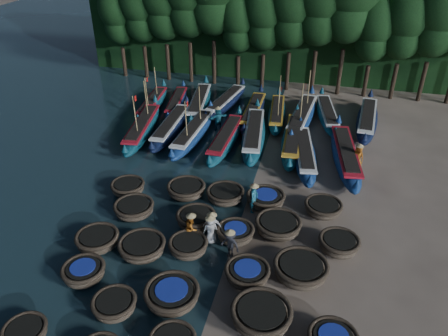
% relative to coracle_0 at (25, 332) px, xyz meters
% --- Properties ---
extents(ground, '(120.00, 120.00, 0.00)m').
position_rel_coracle_0_xyz_m(ground, '(6.64, 9.62, -0.37)').
color(ground, gray).
rests_on(ground, ground).
extents(foliage_wall, '(40.00, 3.00, 10.00)m').
position_rel_coracle_0_xyz_m(foliage_wall, '(6.64, 33.12, 4.63)').
color(foliage_wall, black).
rests_on(foliage_wall, ground).
extents(coracle_0, '(1.91, 1.91, 0.65)m').
position_rel_coracle_0_xyz_m(coracle_0, '(0.00, 0.00, 0.00)').
color(coracle_0, brown).
rests_on(coracle_0, ground).
extents(coracle_5, '(2.30, 2.30, 0.77)m').
position_rel_coracle_0_xyz_m(coracle_5, '(0.62, 3.46, 0.07)').
color(coracle_5, brown).
rests_on(coracle_5, ground).
extents(coracle_6, '(2.29, 2.29, 0.74)m').
position_rel_coracle_0_xyz_m(coracle_6, '(2.80, 2.05, 0.05)').
color(coracle_6, brown).
rests_on(coracle_6, ground).
extents(coracle_7, '(2.41, 2.41, 0.81)m').
position_rel_coracle_0_xyz_m(coracle_7, '(4.97, 3.10, 0.09)').
color(coracle_7, brown).
rests_on(coracle_7, ground).
extents(coracle_8, '(3.06, 3.06, 0.84)m').
position_rel_coracle_0_xyz_m(coracle_8, '(8.84, 2.93, 0.11)').
color(coracle_8, brown).
rests_on(coracle_8, ground).
extents(coracle_10, '(2.19, 2.19, 0.79)m').
position_rel_coracle_0_xyz_m(coracle_10, '(0.17, 5.61, 0.08)').
color(coracle_10, brown).
rests_on(coracle_10, ground).
extents(coracle_11, '(2.34, 2.34, 0.78)m').
position_rel_coracle_0_xyz_m(coracle_11, '(2.53, 5.65, 0.07)').
color(coracle_11, brown).
rests_on(coracle_11, ground).
extents(coracle_12, '(2.00, 2.00, 0.78)m').
position_rel_coracle_0_xyz_m(coracle_12, '(4.69, 6.24, 0.07)').
color(coracle_12, brown).
rests_on(coracle_12, ground).
extents(coracle_13, '(2.44, 2.44, 0.73)m').
position_rel_coracle_0_xyz_m(coracle_13, '(7.83, 5.17, 0.05)').
color(coracle_13, brown).
rests_on(coracle_13, ground).
extents(coracle_14, '(2.82, 2.82, 0.85)m').
position_rel_coracle_0_xyz_m(coracle_14, '(10.16, 5.91, 0.11)').
color(coracle_14, brown).
rests_on(coracle_14, ground).
extents(coracle_15, '(2.24, 2.24, 0.75)m').
position_rel_coracle_0_xyz_m(coracle_15, '(0.85, 8.50, 0.06)').
color(coracle_15, brown).
rests_on(coracle_15, ground).
extents(coracle_16, '(2.14, 2.14, 0.84)m').
position_rel_coracle_0_xyz_m(coracle_16, '(4.45, 8.34, 0.11)').
color(coracle_16, brown).
rests_on(coracle_16, ground).
extents(coracle_17, '(2.14, 2.14, 0.78)m').
position_rel_coracle_0_xyz_m(coracle_17, '(6.71, 7.75, 0.08)').
color(coracle_17, brown).
rests_on(coracle_17, ground).
extents(coracle_18, '(2.85, 2.85, 0.80)m').
position_rel_coracle_0_xyz_m(coracle_18, '(8.73, 8.85, 0.08)').
color(coracle_18, brown).
rests_on(coracle_18, ground).
extents(coracle_19, '(2.31, 2.31, 0.80)m').
position_rel_coracle_0_xyz_m(coracle_19, '(11.82, 8.13, 0.09)').
color(coracle_19, brown).
rests_on(coracle_19, ground).
extents(coracle_20, '(2.02, 2.02, 0.74)m').
position_rel_coracle_0_xyz_m(coracle_20, '(-0.36, 10.37, 0.05)').
color(coracle_20, brown).
rests_on(coracle_20, ground).
extents(coracle_21, '(2.31, 2.31, 0.78)m').
position_rel_coracle_0_xyz_m(coracle_21, '(3.07, 10.94, 0.07)').
color(coracle_21, brown).
rests_on(coracle_21, ground).
extents(coracle_22, '(2.20, 2.20, 0.76)m').
position_rel_coracle_0_xyz_m(coracle_22, '(5.41, 10.97, 0.06)').
color(coracle_22, brown).
rests_on(coracle_22, ground).
extents(coracle_23, '(2.24, 2.24, 0.79)m').
position_rel_coracle_0_xyz_m(coracle_23, '(7.72, 11.07, 0.08)').
color(coracle_23, brown).
rests_on(coracle_23, ground).
extents(coracle_24, '(2.12, 2.12, 0.73)m').
position_rel_coracle_0_xyz_m(coracle_24, '(10.93, 11.05, 0.04)').
color(coracle_24, brown).
rests_on(coracle_24, ground).
extents(long_boat_1, '(2.71, 8.80, 3.77)m').
position_rel_coracle_0_xyz_m(long_boat_1, '(-2.52, 17.72, 0.22)').
color(long_boat_1, '#0E4454').
rests_on(long_boat_1, ground).
extents(long_boat_2, '(1.61, 8.44, 1.49)m').
position_rel_coracle_0_xyz_m(long_boat_2, '(-0.55, 18.52, 0.19)').
color(long_boat_2, black).
rests_on(long_boat_2, ground).
extents(long_boat_3, '(1.90, 8.62, 3.67)m').
position_rel_coracle_0_xyz_m(long_boat_3, '(1.37, 17.89, 0.21)').
color(long_boat_3, navy).
rests_on(long_boat_3, ground).
extents(long_boat_4, '(1.71, 8.34, 1.47)m').
position_rel_coracle_0_xyz_m(long_boat_4, '(3.85, 17.60, 0.19)').
color(long_boat_4, '#0E4454').
rests_on(long_boat_4, ground).
extents(long_boat_5, '(2.65, 9.13, 1.62)m').
position_rel_coracle_0_xyz_m(long_boat_5, '(5.67, 18.59, 0.24)').
color(long_boat_5, '#0E4454').
rests_on(long_boat_5, ground).
extents(long_boat_6, '(1.85, 8.76, 1.54)m').
position_rel_coracle_0_xyz_m(long_boat_6, '(8.48, 18.49, 0.21)').
color(long_boat_6, '#0E4454').
rests_on(long_boat_6, ground).
extents(long_boat_7, '(2.72, 8.23, 1.47)m').
position_rel_coracle_0_xyz_m(long_boat_7, '(9.41, 16.69, 0.18)').
color(long_boat_7, navy).
rests_on(long_boat_7, ground).
extents(long_boat_8, '(2.76, 9.09, 1.61)m').
position_rel_coracle_0_xyz_m(long_boat_8, '(12.07, 17.00, 0.24)').
color(long_boat_8, navy).
rests_on(long_boat_8, ground).
extents(long_boat_9, '(2.08, 7.82, 3.34)m').
position_rel_coracle_0_xyz_m(long_boat_9, '(-3.53, 22.23, 0.16)').
color(long_boat_9, '#0E4454').
rests_on(long_boat_9, ground).
extents(long_boat_10, '(2.28, 7.19, 1.28)m').
position_rel_coracle_0_xyz_m(long_boat_10, '(-1.71, 23.09, 0.11)').
color(long_boat_10, navy).
rests_on(long_boat_10, ground).
extents(long_boat_11, '(2.73, 8.76, 1.56)m').
position_rel_coracle_0_xyz_m(long_boat_11, '(0.23, 23.25, 0.22)').
color(long_boat_11, '#0E4454').
rests_on(long_boat_11, ground).
extents(long_boat_12, '(2.76, 8.09, 1.44)m').
position_rel_coracle_0_xyz_m(long_boat_12, '(2.29, 24.09, 0.18)').
color(long_boat_12, black).
rests_on(long_boat_12, ground).
extents(long_boat_13, '(1.52, 8.29, 1.46)m').
position_rel_coracle_0_xyz_m(long_boat_13, '(4.89, 22.58, 0.18)').
color(long_boat_13, black).
rests_on(long_boat_13, ground).
extents(long_boat_14, '(2.05, 7.71, 3.29)m').
position_rel_coracle_0_xyz_m(long_boat_14, '(6.78, 22.79, 0.15)').
color(long_boat_14, '#0E4454').
rests_on(long_boat_14, ground).
extents(long_boat_15, '(2.45, 9.11, 3.89)m').
position_rel_coracle_0_xyz_m(long_boat_15, '(8.77, 22.56, 0.24)').
color(long_boat_15, navy).
rests_on(long_boat_15, ground).
extents(long_boat_16, '(2.74, 7.98, 1.42)m').
position_rel_coracle_0_xyz_m(long_boat_16, '(10.66, 23.49, 0.17)').
color(long_boat_16, '#0E4454').
rests_on(long_boat_16, ground).
extents(long_boat_17, '(2.31, 8.82, 1.56)m').
position_rel_coracle_0_xyz_m(long_boat_17, '(13.66, 23.16, 0.22)').
color(long_boat_17, black).
rests_on(long_boat_17, ground).
extents(fisherman_0, '(0.91, 0.81, 1.77)m').
position_rel_coracle_0_xyz_m(fisherman_0, '(5.53, 7.28, 0.48)').
color(fisherman_0, silver).
rests_on(fisherman_0, ground).
extents(fisherman_1, '(0.57, 0.72, 1.93)m').
position_rel_coracle_0_xyz_m(fisherman_1, '(7.16, 10.38, 0.59)').
color(fisherman_1, '#1A5A6D').
rests_on(fisherman_1, ground).
extents(fisherman_2, '(0.71, 0.86, 1.81)m').
position_rel_coracle_0_xyz_m(fisherman_2, '(4.57, 7.20, 0.49)').
color(fisherman_2, '#AE5C17').
rests_on(fisherman_2, ground).
extents(fisherman_3, '(1.13, 0.86, 1.75)m').
position_rel_coracle_0_xyz_m(fisherman_3, '(6.71, 6.49, 0.45)').
color(fisherman_3, black).
rests_on(fisherman_3, ground).
extents(fisherman_4, '(0.98, 0.53, 1.78)m').
position_rel_coracle_0_xyz_m(fisherman_4, '(5.54, 7.55, 0.49)').
color(fisherman_4, silver).
rests_on(fisherman_4, ground).
extents(fisherman_5, '(1.60, 1.50, 2.00)m').
position_rel_coracle_0_xyz_m(fisherman_5, '(2.69, 19.95, 0.55)').
color(fisherman_5, '#1A5A6D').
rests_on(fisherman_5, ground).
extents(fisherman_6, '(0.98, 0.90, 1.88)m').
position_rel_coracle_0_xyz_m(fisherman_6, '(12.82, 16.55, 0.53)').
color(fisherman_6, '#AE5C17').
rests_on(fisherman_6, ground).
extents(tree_0, '(3.68, 3.68, 8.68)m').
position_rel_coracle_0_xyz_m(tree_0, '(-9.36, 29.62, 5.60)').
color(tree_0, black).
rests_on(tree_0, ground).
extents(tree_1, '(4.09, 4.09, 9.65)m').
position_rel_coracle_0_xyz_m(tree_1, '(-7.06, 29.62, 6.27)').
color(tree_1, black).
rests_on(tree_1, ground).
extents(tree_2, '(4.51, 4.51, 10.63)m').
position_rel_coracle_0_xyz_m(tree_2, '(-4.76, 29.62, 6.95)').
color(tree_2, black).
rests_on(tree_2, ground).
extents(tree_5, '(3.68, 3.68, 8.68)m').
position_rel_coracle_0_xyz_m(tree_5, '(2.14, 29.62, 5.60)').
color(tree_5, black).
rests_on(tree_5, ground).
extents(tree_6, '(4.09, 4.09, 9.65)m').
position_rel_coracle_0_xyz_m(tree_6, '(4.44, 29.62, 6.27)').
color(tree_6, black).
rests_on(tree_6, ground).
extents(tree_7, '(4.51, 4.51, 10.63)m').
position_rel_coracle_0_xyz_m(tree_7, '(6.74, 29.62, 6.95)').
color(tree_7, black).
rests_on(tree_7, ground).
extents(tree_8, '(4.92, 4.92, 11.60)m').
position_rel_coracle_0_xyz_m(tree_8, '(9.04, 29.62, 7.62)').
color(tree_8, black).
rests_on(tree_8, ground).
extents(tree_10, '(3.68, 3.68, 8.68)m').
position_rel_coracle_0_xyz_m(tree_10, '(13.64, 29.62, 5.60)').
color(tree_10, black).
rests_on(tree_10, ground).
extents(tree_11, '(4.09, 4.09, 9.65)m').
position_rel_coracle_0_xyz_m(tree_11, '(15.94, 29.62, 6.27)').
color(tree_11, black).
rests_on(tree_11, ground).
extents(tree_12, '(4.51, 4.51, 10.63)m').
position_rel_coracle_0_xyz_m(tree_12, '(18.24, 29.62, 6.95)').
color(tree_12, black).
rests_on(tree_12, ground).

